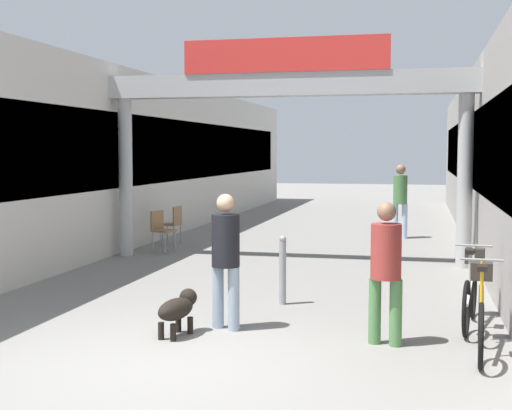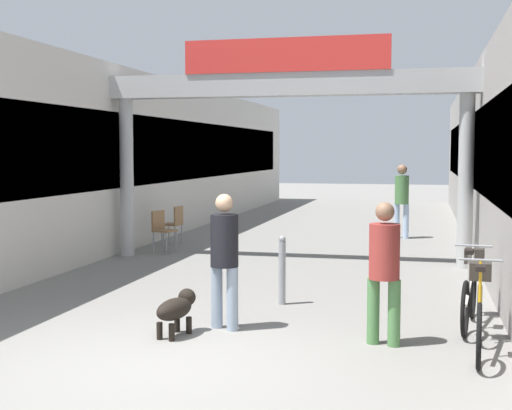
% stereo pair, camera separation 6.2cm
% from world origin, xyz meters
% --- Properties ---
extents(ground_plane, '(80.00, 80.00, 0.00)m').
position_xyz_m(ground_plane, '(0.00, 0.00, 0.00)').
color(ground_plane, gray).
extents(storefront_left, '(3.00, 26.00, 3.95)m').
position_xyz_m(storefront_left, '(-5.09, 11.00, 1.98)').
color(storefront_left, beige).
rests_on(storefront_left, ground_plane).
extents(arcade_sign_gateway, '(7.40, 0.47, 4.30)m').
position_xyz_m(arcade_sign_gateway, '(0.00, 6.95, 3.08)').
color(arcade_sign_gateway, '#B2B2B2').
rests_on(arcade_sign_gateway, ground_plane).
extents(pedestrian_with_dog, '(0.44, 0.44, 1.65)m').
position_xyz_m(pedestrian_with_dog, '(0.27, 1.56, 0.94)').
color(pedestrian_with_dog, '#8C9EB2').
rests_on(pedestrian_with_dog, ground_plane).
extents(pedestrian_companion, '(0.41, 0.41, 1.60)m').
position_xyz_m(pedestrian_companion, '(2.19, 1.28, 0.91)').
color(pedestrian_companion, '#4C7F47').
rests_on(pedestrian_companion, ground_plane).
extents(pedestrian_carrying_crate, '(0.43, 0.43, 1.83)m').
position_xyz_m(pedestrian_carrying_crate, '(2.07, 11.22, 1.06)').
color(pedestrian_carrying_crate, '#A5BFE0').
rests_on(pedestrian_carrying_crate, ground_plane).
extents(dog_on_leash, '(0.41, 0.73, 0.52)m').
position_xyz_m(dog_on_leash, '(-0.19, 1.14, 0.32)').
color(dog_on_leash, black).
rests_on(dog_on_leash, ground_plane).
extents(bicycle_orange_nearest, '(0.46, 1.69, 0.98)m').
position_xyz_m(bicycle_orange_nearest, '(3.21, 1.20, 0.44)').
color(bicycle_orange_nearest, black).
rests_on(bicycle_orange_nearest, ground_plane).
extents(bicycle_silver_second, '(0.46, 1.68, 0.98)m').
position_xyz_m(bicycle_silver_second, '(3.18, 2.43, 0.44)').
color(bicycle_silver_second, black).
rests_on(bicycle_silver_second, ground_plane).
extents(bollard_post_metal, '(0.10, 0.10, 0.98)m').
position_xyz_m(bollard_post_metal, '(0.68, 3.09, 0.50)').
color(bollard_post_metal, gray).
rests_on(bollard_post_metal, ground_plane).
extents(cafe_chair_wood_nearer, '(0.50, 0.50, 0.89)m').
position_xyz_m(cafe_chair_wood_nearer, '(-2.81, 7.54, 0.54)').
color(cafe_chair_wood_nearer, gray).
rests_on(cafe_chair_wood_nearer, ground_plane).
extents(cafe_chair_wood_farther, '(0.45, 0.45, 0.89)m').
position_xyz_m(cafe_chair_wood_farther, '(-2.97, 8.77, 0.54)').
color(cafe_chair_wood_farther, gray).
rests_on(cafe_chair_wood_farther, ground_plane).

